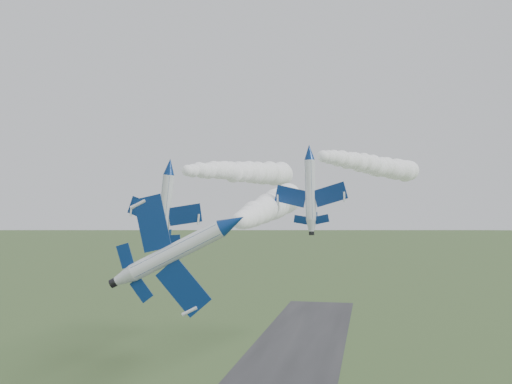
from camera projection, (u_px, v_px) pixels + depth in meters
jet_lead at (233, 222)px, 53.03m from camera, size 5.69×14.40×10.65m
smoke_trail_jet_lead at (272, 206)px, 87.89m from camera, size 11.05×63.12×5.40m
jet_pair_left at (169, 166)px, 83.48m from camera, size 11.84×14.15×3.54m
smoke_trail_jet_pair_left at (246, 172)px, 118.16m from camera, size 12.73×65.89×5.68m
jet_pair_right at (309, 152)px, 79.76m from camera, size 10.76×12.55×3.14m
smoke_trail_jet_pair_right at (377, 166)px, 114.18m from camera, size 23.33×69.27×5.03m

